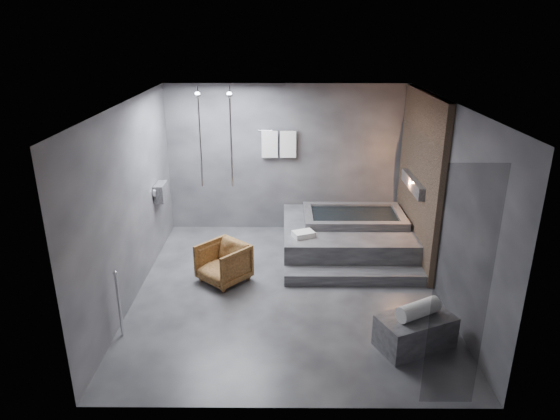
{
  "coord_description": "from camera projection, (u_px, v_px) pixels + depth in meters",
  "views": [
    {
      "loc": [
        -0.07,
        -6.69,
        3.78
      ],
      "look_at": [
        -0.12,
        0.3,
        1.18
      ],
      "focal_mm": 32.0,
      "sensor_mm": 36.0,
      "label": 1
    }
  ],
  "objects": [
    {
      "name": "tub_deck",
      "position": [
        346.0,
        237.0,
        8.86
      ],
      "size": [
        2.2,
        2.0,
        0.5
      ],
      "primitive_type": "cube",
      "color": "#313133",
      "rests_on": "ground"
    },
    {
      "name": "room",
      "position": [
        315.0,
        176.0,
        7.21
      ],
      "size": [
        5.0,
        5.04,
        2.82
      ],
      "color": "#2C2C2E",
      "rests_on": "ground"
    },
    {
      "name": "rolled_towel",
      "position": [
        418.0,
        309.0,
        6.09
      ],
      "size": [
        0.6,
        0.46,
        0.21
      ],
      "primitive_type": "cylinder",
      "rotation": [
        0.0,
        1.57,
        0.52
      ],
      "color": "white",
      "rests_on": "concrete_bench"
    },
    {
      "name": "driftwood_chair",
      "position": [
        223.0,
        263.0,
        7.75
      ],
      "size": [
        0.95,
        0.95,
        0.62
      ],
      "primitive_type": "imported",
      "rotation": [
        0.0,
        0.0,
        -0.74
      ],
      "color": "#492B12",
      "rests_on": "ground"
    },
    {
      "name": "tub_step",
      "position": [
        354.0,
        276.0,
        7.81
      ],
      "size": [
        2.2,
        0.36,
        0.18
      ],
      "primitive_type": "cube",
      "color": "#313133",
      "rests_on": "ground"
    },
    {
      "name": "concrete_bench",
      "position": [
        415.0,
        332.0,
        6.19
      ],
      "size": [
        1.06,
        0.84,
        0.42
      ],
      "primitive_type": "cube",
      "rotation": [
        0.0,
        0.0,
        0.42
      ],
      "color": "#353537",
      "rests_on": "ground"
    },
    {
      "name": "deck_towel",
      "position": [
        303.0,
        234.0,
        8.22
      ],
      "size": [
        0.41,
        0.36,
        0.09
      ],
      "primitive_type": "cube",
      "rotation": [
        0.0,
        0.0,
        0.39
      ],
      "color": "white",
      "rests_on": "tub_deck"
    }
  ]
}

